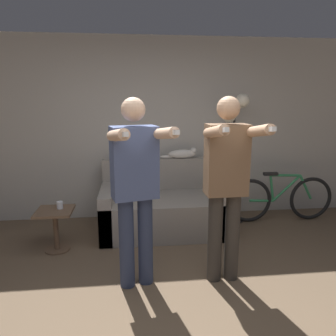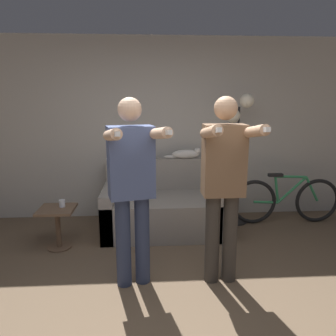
% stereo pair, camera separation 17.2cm
% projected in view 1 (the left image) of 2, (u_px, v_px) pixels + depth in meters
% --- Properties ---
extents(ground_plane, '(16.00, 16.00, 0.00)m').
position_uv_depth(ground_plane, '(175.00, 328.00, 2.55)').
color(ground_plane, brown).
extents(wall_back, '(10.00, 0.05, 2.60)m').
position_uv_depth(wall_back, '(152.00, 130.00, 4.76)').
color(wall_back, '#B7B2A8').
rests_on(wall_back, ground_plane).
extents(couch, '(1.60, 0.94, 0.91)m').
position_uv_depth(couch, '(162.00, 209.00, 4.39)').
color(couch, gray).
rests_on(couch, ground_plane).
extents(person_left, '(0.58, 0.75, 1.76)m').
position_uv_depth(person_left, '(135.00, 182.00, 2.93)').
color(person_left, '#2D3856').
rests_on(person_left, ground_plane).
extents(person_right, '(0.46, 0.67, 1.77)m').
position_uv_depth(person_right, '(226.00, 179.00, 3.02)').
color(person_right, '#38332D').
rests_on(person_right, ground_plane).
extents(cat, '(0.52, 0.11, 0.15)m').
position_uv_depth(cat, '(183.00, 154.00, 4.64)').
color(cat, silver).
rests_on(cat, couch).
extents(floor_lamp, '(0.37, 0.36, 1.81)m').
position_uv_depth(floor_lamp, '(235.00, 130.00, 4.51)').
color(floor_lamp, black).
rests_on(floor_lamp, ground_plane).
extents(side_table, '(0.41, 0.41, 0.49)m').
position_uv_depth(side_table, '(55.00, 222.00, 3.79)').
color(side_table, brown).
rests_on(side_table, ground_plane).
extents(cup, '(0.07, 0.07, 0.09)m').
position_uv_depth(cup, '(60.00, 205.00, 3.80)').
color(cup, silver).
rests_on(cup, side_table).
extents(bicycle, '(1.56, 0.07, 0.72)m').
position_uv_depth(bicycle, '(280.00, 198.00, 4.71)').
color(bicycle, black).
rests_on(bicycle, ground_plane).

